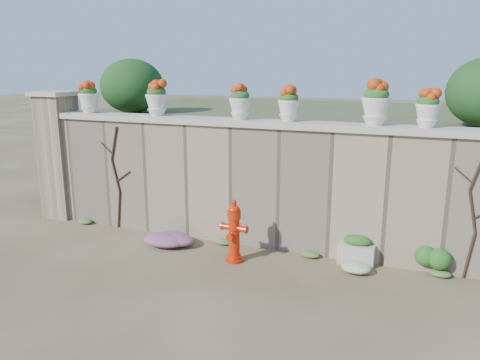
% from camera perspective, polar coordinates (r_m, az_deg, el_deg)
% --- Properties ---
extents(ground, '(80.00, 80.00, 0.00)m').
position_cam_1_polar(ground, '(6.57, -3.28, -12.92)').
color(ground, brown).
rests_on(ground, ground).
extents(stone_wall, '(8.00, 0.40, 2.00)m').
position_cam_1_polar(stone_wall, '(7.79, 2.19, -0.76)').
color(stone_wall, gray).
rests_on(stone_wall, ground).
extents(wall_cap, '(8.10, 0.52, 0.10)m').
position_cam_1_polar(wall_cap, '(7.60, 2.26, 6.93)').
color(wall_cap, '#B9AF9D').
rests_on(wall_cap, stone_wall).
extents(gate_pillar, '(0.72, 0.72, 2.48)m').
position_cam_1_polar(gate_pillar, '(9.89, -21.11, 2.94)').
color(gate_pillar, gray).
rests_on(gate_pillar, ground).
extents(raised_fill, '(9.00, 6.00, 2.00)m').
position_cam_1_polar(raised_fill, '(10.80, 7.89, 3.17)').
color(raised_fill, '#384C23').
rests_on(raised_fill, ground).
extents(back_shrub_left, '(1.30, 1.30, 1.10)m').
position_cam_1_polar(back_shrub_left, '(10.10, -13.02, 11.10)').
color(back_shrub_left, '#143814').
rests_on(back_shrub_left, raised_fill).
extents(vine_left, '(0.60, 0.04, 1.91)m').
position_cam_1_polar(vine_left, '(8.84, -14.85, 0.46)').
color(vine_left, black).
rests_on(vine_left, ground).
extents(vine_right, '(0.60, 0.04, 1.91)m').
position_cam_1_polar(vine_right, '(7.20, 26.57, -3.52)').
color(vine_right, black).
rests_on(vine_right, ground).
extents(fire_hydrant, '(0.42, 0.30, 0.98)m').
position_cam_1_polar(fire_hydrant, '(7.19, -0.72, -6.23)').
color(fire_hydrant, red).
rests_on(fire_hydrant, ground).
extents(planter_box, '(0.54, 0.32, 0.45)m').
position_cam_1_polar(planter_box, '(7.44, 14.05, -8.33)').
color(planter_box, '#B9AF9D').
rests_on(planter_box, ground).
extents(green_shrub, '(0.60, 0.54, 0.57)m').
position_cam_1_polar(green_shrub, '(7.37, 22.59, -8.57)').
color(green_shrub, '#1E5119').
rests_on(green_shrub, ground).
extents(magenta_clump, '(0.94, 0.63, 0.25)m').
position_cam_1_polar(magenta_clump, '(8.03, -8.90, -7.03)').
color(magenta_clump, '#B223A5').
rests_on(magenta_clump, ground).
extents(white_flowers, '(0.55, 0.44, 0.20)m').
position_cam_1_polar(white_flowers, '(7.07, 14.29, -10.48)').
color(white_flowers, white).
rests_on(white_flowers, ground).
extents(urn_pot_0, '(0.37, 0.37, 0.58)m').
position_cam_1_polar(urn_pot_0, '(9.23, -17.97, 9.57)').
color(urn_pot_0, silver).
rests_on(urn_pot_0, wall_cap).
extents(urn_pot_1, '(0.38, 0.38, 0.60)m').
position_cam_1_polar(urn_pot_1, '(8.38, -10.13, 9.73)').
color(urn_pot_1, silver).
rests_on(urn_pot_1, wall_cap).
extents(urn_pot_2, '(0.36, 0.36, 0.56)m').
position_cam_1_polar(urn_pot_2, '(7.68, 0.00, 9.45)').
color(urn_pot_2, silver).
rests_on(urn_pot_2, wall_cap).
extents(urn_pot_3, '(0.34, 0.34, 0.54)m').
position_cam_1_polar(urn_pot_3, '(7.42, 5.96, 9.15)').
color(urn_pot_3, silver).
rests_on(urn_pot_3, wall_cap).
extents(urn_pot_4, '(0.41, 0.41, 0.65)m').
position_cam_1_polar(urn_pot_4, '(7.17, 16.24, 8.98)').
color(urn_pot_4, silver).
rests_on(urn_pot_4, wall_cap).
extents(urn_pot_5, '(0.34, 0.34, 0.53)m').
position_cam_1_polar(urn_pot_5, '(7.14, 21.93, 8.06)').
color(urn_pot_5, silver).
rests_on(urn_pot_5, wall_cap).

